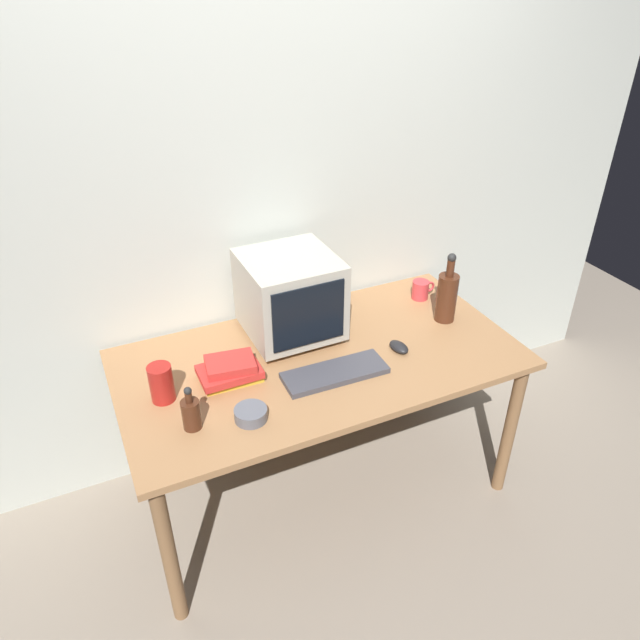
{
  "coord_description": "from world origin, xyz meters",
  "views": [
    {
      "loc": [
        -0.85,
        -1.82,
        2.21
      ],
      "look_at": [
        0.0,
        0.0,
        0.94
      ],
      "focal_mm": 33.32,
      "sensor_mm": 36.0,
      "label": 1
    }
  ],
  "objects_px": {
    "keyboard": "(334,373)",
    "computer_mouse": "(399,347)",
    "bottle_short": "(191,413)",
    "cd_spindle": "(251,414)",
    "metal_canister": "(161,383)",
    "crt_monitor": "(290,296)",
    "bottle_tall": "(447,296)",
    "mug": "(421,290)",
    "book_stack": "(230,371)"
  },
  "relations": [
    {
      "from": "crt_monitor",
      "to": "book_stack",
      "type": "relative_size",
      "value": 1.63
    },
    {
      "from": "computer_mouse",
      "to": "bottle_tall",
      "type": "xyz_separation_m",
      "value": [
        0.32,
        0.13,
        0.11
      ]
    },
    {
      "from": "bottle_short",
      "to": "mug",
      "type": "bearing_deg",
      "value": 19.4
    },
    {
      "from": "crt_monitor",
      "to": "mug",
      "type": "relative_size",
      "value": 3.26
    },
    {
      "from": "bottle_short",
      "to": "computer_mouse",
      "type": "bearing_deg",
      "value": 6.11
    },
    {
      "from": "bottle_tall",
      "to": "book_stack",
      "type": "bearing_deg",
      "value": -178.92
    },
    {
      "from": "crt_monitor",
      "to": "metal_canister",
      "type": "xyz_separation_m",
      "value": [
        -0.61,
        -0.21,
        -0.12
      ]
    },
    {
      "from": "bottle_short",
      "to": "cd_spindle",
      "type": "xyz_separation_m",
      "value": [
        0.2,
        -0.05,
        -0.04
      ]
    },
    {
      "from": "mug",
      "to": "bottle_tall",
      "type": "bearing_deg",
      "value": -92.2
    },
    {
      "from": "bottle_short",
      "to": "mug",
      "type": "xyz_separation_m",
      "value": [
        1.24,
        0.44,
        -0.02
      ]
    },
    {
      "from": "keyboard",
      "to": "mug",
      "type": "xyz_separation_m",
      "value": [
        0.65,
        0.38,
        0.03
      ]
    },
    {
      "from": "keyboard",
      "to": "computer_mouse",
      "type": "bearing_deg",
      "value": 8.77
    },
    {
      "from": "mug",
      "to": "cd_spindle",
      "type": "height_order",
      "value": "mug"
    },
    {
      "from": "computer_mouse",
      "to": "metal_canister",
      "type": "bearing_deg",
      "value": 164.82
    },
    {
      "from": "keyboard",
      "to": "crt_monitor",
      "type": "bearing_deg",
      "value": 98.11
    },
    {
      "from": "keyboard",
      "to": "computer_mouse",
      "type": "relative_size",
      "value": 4.2
    },
    {
      "from": "keyboard",
      "to": "cd_spindle",
      "type": "height_order",
      "value": "cd_spindle"
    },
    {
      "from": "keyboard",
      "to": "cd_spindle",
      "type": "relative_size",
      "value": 3.5
    },
    {
      "from": "bottle_tall",
      "to": "book_stack",
      "type": "relative_size",
      "value": 1.38
    },
    {
      "from": "crt_monitor",
      "to": "bottle_tall",
      "type": "xyz_separation_m",
      "value": [
        0.68,
        -0.18,
        -0.07
      ]
    },
    {
      "from": "book_stack",
      "to": "metal_canister",
      "type": "xyz_separation_m",
      "value": [
        -0.27,
        -0.01,
        0.03
      ]
    },
    {
      "from": "bottle_short",
      "to": "book_stack",
      "type": "xyz_separation_m",
      "value": [
        0.21,
        0.21,
        -0.02
      ]
    },
    {
      "from": "bottle_short",
      "to": "crt_monitor",
      "type": "bearing_deg",
      "value": 36.63
    },
    {
      "from": "computer_mouse",
      "to": "book_stack",
      "type": "relative_size",
      "value": 0.42
    },
    {
      "from": "keyboard",
      "to": "bottle_short",
      "type": "relative_size",
      "value": 2.36
    },
    {
      "from": "bottle_short",
      "to": "metal_canister",
      "type": "height_order",
      "value": "bottle_short"
    },
    {
      "from": "bottle_tall",
      "to": "metal_canister",
      "type": "bearing_deg",
      "value": -178.84
    },
    {
      "from": "bottle_tall",
      "to": "cd_spindle",
      "type": "bearing_deg",
      "value": -165.19
    },
    {
      "from": "computer_mouse",
      "to": "mug",
      "type": "bearing_deg",
      "value": 36.73
    },
    {
      "from": "mug",
      "to": "keyboard",
      "type": "bearing_deg",
      "value": -149.79
    },
    {
      "from": "crt_monitor",
      "to": "computer_mouse",
      "type": "xyz_separation_m",
      "value": [
        0.36,
        -0.31,
        -0.17
      ]
    },
    {
      "from": "book_stack",
      "to": "metal_canister",
      "type": "bearing_deg",
      "value": -178.54
    },
    {
      "from": "bottle_tall",
      "to": "bottle_short",
      "type": "height_order",
      "value": "bottle_tall"
    },
    {
      "from": "crt_monitor",
      "to": "cd_spindle",
      "type": "distance_m",
      "value": 0.59
    },
    {
      "from": "computer_mouse",
      "to": "mug",
      "type": "xyz_separation_m",
      "value": [
        0.33,
        0.34,
        0.03
      ]
    },
    {
      "from": "computer_mouse",
      "to": "cd_spindle",
      "type": "height_order",
      "value": "cd_spindle"
    },
    {
      "from": "metal_canister",
      "to": "cd_spindle",
      "type": "bearing_deg",
      "value": -43.24
    },
    {
      "from": "computer_mouse",
      "to": "metal_canister",
      "type": "xyz_separation_m",
      "value": [
        -0.97,
        0.1,
        0.06
      ]
    },
    {
      "from": "crt_monitor",
      "to": "computer_mouse",
      "type": "distance_m",
      "value": 0.51
    },
    {
      "from": "computer_mouse",
      "to": "book_stack",
      "type": "bearing_deg",
      "value": 162.06
    },
    {
      "from": "computer_mouse",
      "to": "cd_spindle",
      "type": "bearing_deg",
      "value": -177.69
    },
    {
      "from": "bottle_short",
      "to": "book_stack",
      "type": "bearing_deg",
      "value": 44.94
    },
    {
      "from": "book_stack",
      "to": "cd_spindle",
      "type": "relative_size",
      "value": 2.01
    },
    {
      "from": "crt_monitor",
      "to": "mug",
      "type": "distance_m",
      "value": 0.71
    },
    {
      "from": "keyboard",
      "to": "book_stack",
      "type": "relative_size",
      "value": 1.74
    },
    {
      "from": "keyboard",
      "to": "bottle_tall",
      "type": "distance_m",
      "value": 0.67
    },
    {
      "from": "computer_mouse",
      "to": "cd_spindle",
      "type": "distance_m",
      "value": 0.72
    },
    {
      "from": "keyboard",
      "to": "mug",
      "type": "height_order",
      "value": "mug"
    },
    {
      "from": "keyboard",
      "to": "mug",
      "type": "bearing_deg",
      "value": 31.78
    },
    {
      "from": "keyboard",
      "to": "bottle_short",
      "type": "height_order",
      "value": "bottle_short"
    }
  ]
}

